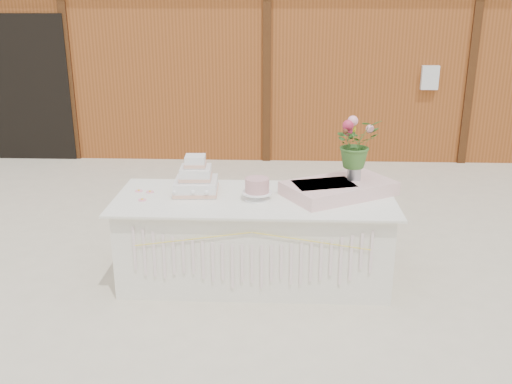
# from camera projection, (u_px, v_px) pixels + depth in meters

# --- Properties ---
(ground) EXTENTS (80.00, 80.00, 0.00)m
(ground) POSITION_uv_depth(u_px,v_px,m) (255.00, 278.00, 5.13)
(ground) COLOR beige
(ground) RESTS_ON ground
(barn) EXTENTS (12.60, 4.60, 3.30)m
(barn) POSITION_uv_depth(u_px,v_px,m) (269.00, 41.00, 10.28)
(barn) COLOR brown
(barn) RESTS_ON ground
(cake_table) EXTENTS (2.40, 1.00, 0.77)m
(cake_table) POSITION_uv_depth(u_px,v_px,m) (254.00, 239.00, 5.01)
(cake_table) COLOR white
(cake_table) RESTS_ON ground
(wedding_cake) EXTENTS (0.40, 0.40, 0.34)m
(wedding_cake) POSITION_uv_depth(u_px,v_px,m) (196.00, 180.00, 4.97)
(wedding_cake) COLOR white
(wedding_cake) RESTS_ON cake_table
(pink_cake_stand) EXTENTS (0.26, 0.26, 0.19)m
(pink_cake_stand) POSITION_uv_depth(u_px,v_px,m) (257.00, 188.00, 4.81)
(pink_cake_stand) COLOR white
(pink_cake_stand) RESTS_ON cake_table
(satin_runner) EXTENTS (1.06, 0.93, 0.12)m
(satin_runner) POSITION_uv_depth(u_px,v_px,m) (339.00, 188.00, 4.95)
(satin_runner) COLOR beige
(satin_runner) RESTS_ON cake_table
(flower_vase) EXTENTS (0.12, 0.12, 0.16)m
(flower_vase) POSITION_uv_depth(u_px,v_px,m) (354.00, 171.00, 4.97)
(flower_vase) COLOR #B7B7BC
(flower_vase) RESTS_ON satin_runner
(bouquet) EXTENTS (0.49, 0.47, 0.43)m
(bouquet) POSITION_uv_depth(u_px,v_px,m) (356.00, 138.00, 4.87)
(bouquet) COLOR #3B6A2A
(bouquet) RESTS_ON flower_vase
(loose_flowers) EXTENTS (0.16, 0.34, 0.02)m
(loose_flowers) POSITION_uv_depth(u_px,v_px,m) (143.00, 194.00, 4.95)
(loose_flowers) COLOR pink
(loose_flowers) RESTS_ON cake_table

